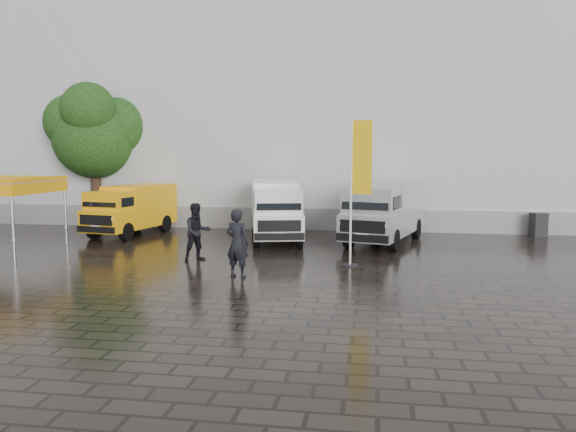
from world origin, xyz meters
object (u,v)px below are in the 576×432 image
(van_white, at_px, (275,211))
(person_front, at_px, (237,243))
(van_silver, at_px, (385,211))
(person_tent, at_px, (197,232))
(wheelie_bin, at_px, (538,225))
(van_yellow, at_px, (131,210))
(flagpole, at_px, (357,183))

(van_white, xyz_separation_m, person_front, (0.17, -7.00, -0.21))
(van_white, height_order, person_front, van_white)
(van_silver, height_order, person_tent, van_silver)
(van_white, xyz_separation_m, wheelie_bin, (10.84, 2.69, -0.69))
(van_yellow, distance_m, van_silver, 10.79)
(wheelie_bin, bearing_deg, flagpole, -147.87)
(van_white, bearing_deg, van_silver, -13.25)
(person_front, xyz_separation_m, person_tent, (-1.93, 2.31, -0.04))
(van_yellow, relative_size, van_silver, 0.80)
(wheelie_bin, bearing_deg, person_front, -151.01)
(van_white, distance_m, person_front, 7.01)
(van_white, distance_m, wheelie_bin, 11.19)
(wheelie_bin, distance_m, person_front, 14.43)
(van_silver, bearing_deg, van_yellow, -165.87)
(van_white, relative_size, person_tent, 2.91)
(wheelie_bin, bearing_deg, van_silver, -170.63)
(van_silver, bearing_deg, person_front, -104.58)
(flagpole, distance_m, person_front, 4.24)
(van_silver, distance_m, flagpole, 5.10)
(wheelie_bin, bearing_deg, person_tent, -162.88)
(van_silver, distance_m, person_tent, 7.74)
(person_front, bearing_deg, wheelie_bin, -119.90)
(van_silver, distance_m, wheelie_bin, 7.03)
(van_silver, xyz_separation_m, wheelie_bin, (6.46, 2.69, -0.74))
(van_yellow, xyz_separation_m, flagpole, (9.82, -5.26, 1.54))
(van_silver, bearing_deg, wheelie_bin, 39.10)
(flagpole, height_order, person_front, flagpole)
(flagpole, relative_size, person_front, 2.40)
(van_silver, relative_size, flagpole, 1.22)
(van_silver, height_order, person_front, van_silver)
(van_silver, xyz_separation_m, person_front, (-4.22, -7.00, -0.27))
(wheelie_bin, xyz_separation_m, person_tent, (-12.60, -7.39, 0.44))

